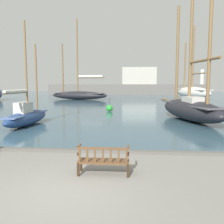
# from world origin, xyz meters

# --- Properties ---
(ground_plane) EXTENTS (160.00, 160.00, 0.00)m
(ground_plane) POSITION_xyz_m (0.00, 0.00, 0.00)
(ground_plane) COLOR gray
(harbor_water) EXTENTS (100.00, 80.00, 0.08)m
(harbor_water) POSITION_xyz_m (0.00, 44.00, 0.04)
(harbor_water) COLOR #385666
(harbor_water) RESTS_ON ground
(quay_edge_kerb) EXTENTS (40.00, 0.30, 0.12)m
(quay_edge_kerb) POSITION_xyz_m (0.00, 3.85, 0.06)
(quay_edge_kerb) COLOR #5B5954
(quay_edge_kerb) RESTS_ON ground
(park_bench) EXTENTS (1.61, 0.54, 0.92)m
(park_bench) POSITION_xyz_m (0.89, 1.37, 0.47)
(park_bench) COLOR #322113
(park_bench) RESTS_ON ground
(sailboat_mid_starboard) EXTENTS (10.58, 4.42, 13.86)m
(sailboat_mid_starboard) POSITION_xyz_m (-7.63, 37.27, 1.09)
(sailboat_mid_starboard) COLOR black
(sailboat_mid_starboard) RESTS_ON harbor_water
(sailboat_distant_harbor) EXTENTS (4.25, 10.69, 12.91)m
(sailboat_distant_harbor) POSITION_xyz_m (6.14, 13.06, 1.14)
(sailboat_distant_harbor) COLOR black
(sailboat_distant_harbor) RESTS_ON harbor_water
(sailboat_nearest_port) EXTENTS (1.57, 5.46, 6.83)m
(sailboat_nearest_port) POSITION_xyz_m (-5.23, 9.74, 0.74)
(sailboat_nearest_port) COLOR navy
(sailboat_nearest_port) RESTS_ON harbor_water
(sailboat_nearest_starboard) EXTENTS (5.77, 11.83, 13.18)m
(sailboat_nearest_starboard) POSITION_xyz_m (12.87, 41.17, 1.34)
(sailboat_nearest_starboard) COLOR silver
(sailboat_nearest_starboard) RESTS_ON harbor_water
(channel_buoy) EXTENTS (0.66, 0.66, 1.36)m
(channel_buoy) POSITION_xyz_m (-0.53, 18.60, 0.42)
(channel_buoy) COLOR green
(channel_buoy) RESTS_ON harbor_water
(far_breakwater) EXTENTS (40.12, 2.40, 7.01)m
(far_breakwater) POSITION_xyz_m (0.96, 58.26, 2.16)
(far_breakwater) COLOR #66605B
(far_breakwater) RESTS_ON ground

